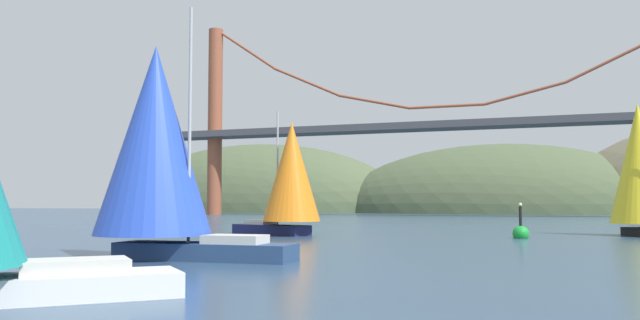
{
  "coord_description": "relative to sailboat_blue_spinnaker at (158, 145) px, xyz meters",
  "views": [
    {
      "loc": [
        17.96,
        -16.25,
        2.46
      ],
      "look_at": [
        0.0,
        32.41,
        5.8
      ],
      "focal_mm": 36.51,
      "sensor_mm": 36.0,
      "label": 1
    }
  ],
  "objects": [
    {
      "name": "headland_left",
      "position": [
        -56.44,
        127.09,
        -4.93
      ],
      "size": [
        79.2,
        44.0,
        34.35
      ],
      "primitive_type": "ellipsoid",
      "color": "#4C5B3D",
      "rests_on": "ground_plane"
    },
    {
      "name": "headland_center",
      "position": [
        3.56,
        127.09,
        -4.93
      ],
      "size": [
        75.45,
        44.0,
        30.88
      ],
      "primitive_type": "ellipsoid",
      "color": "#4C5B3D",
      "rests_on": "ground_plane"
    },
    {
      "name": "sailboat_orange_sail",
      "position": [
        -2.07,
        19.83,
        -0.54
      ],
      "size": [
        8.0,
        5.37,
        9.24
      ],
      "color": "#191E4C",
      "rests_on": "ground_plane"
    },
    {
      "name": "channel_buoy",
      "position": [
        13.97,
        21.99,
        -4.56
      ],
      "size": [
        1.1,
        1.1,
        2.64
      ],
      "color": "green",
      "rests_on": "ground_plane"
    },
    {
      "name": "sailboat_yellow_sail",
      "position": [
        22.01,
        27.85,
        0.08
      ],
      "size": [
        5.68,
        8.69,
        9.96
      ],
      "color": "black",
      "rests_on": "ground_plane"
    },
    {
      "name": "suspension_bridge",
      "position": [
        -1.44,
        87.09,
        11.73
      ],
      "size": [
        125.96,
        6.0,
        36.6
      ],
      "color": "brown",
      "rests_on": "ground_plane"
    },
    {
      "name": "sailboat_blue_spinnaker",
      "position": [
        0.0,
        0.0,
        0.0
      ],
      "size": [
        9.12,
        5.32,
        10.94
      ],
      "color": "navy",
      "rests_on": "ground_plane"
    }
  ]
}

